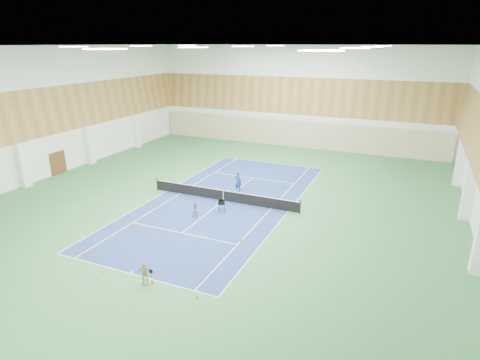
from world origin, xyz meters
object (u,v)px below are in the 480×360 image
object	(u,v)px
child_court	(195,210)
child_apron	(144,273)
tennis_net	(223,195)
ball_cart	(222,206)
coach	(238,182)

from	to	relation	value
child_court	child_apron	bearing A→B (deg)	-82.48
tennis_net	ball_cart	xyz separation A→B (m)	(0.82, -1.98, -0.10)
tennis_net	child_court	xyz separation A→B (m)	(-0.49, -3.69, 0.03)
coach	child_court	world-z (taller)	coach
tennis_net	child_apron	xyz separation A→B (m)	(1.38, -12.37, 0.10)
coach	ball_cart	size ratio (longest dim) A/B	2.02
coach	child_apron	world-z (taller)	coach
coach	child_court	size ratio (longest dim) A/B	1.55
tennis_net	ball_cart	distance (m)	2.15
ball_cart	coach	bearing A→B (deg)	73.26
coach	ball_cart	bearing A→B (deg)	113.69
tennis_net	child_apron	size ratio (longest dim) A/B	9.90
child_court	ball_cart	size ratio (longest dim) A/B	1.30
child_court	child_apron	xyz separation A→B (m)	(1.87, -8.68, 0.06)
tennis_net	child_court	size ratio (longest dim) A/B	11.00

